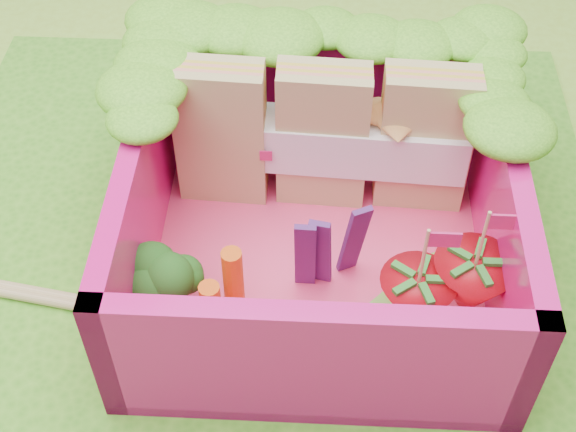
# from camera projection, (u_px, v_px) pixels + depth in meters

# --- Properties ---
(ground) EXTENTS (14.00, 14.00, 0.00)m
(ground) POSITION_uv_depth(u_px,v_px,m) (260.00, 254.00, 3.01)
(ground) COLOR #88B232
(ground) RESTS_ON ground
(placemat) EXTENTS (2.60, 2.60, 0.03)m
(placemat) POSITION_uv_depth(u_px,v_px,m) (260.00, 252.00, 3.00)
(placemat) COLOR #499C23
(placemat) RESTS_ON ground
(bento_floor) EXTENTS (1.30, 1.30, 0.05)m
(bento_floor) POSITION_uv_depth(u_px,v_px,m) (318.00, 259.00, 2.93)
(bento_floor) COLOR #F33E73
(bento_floor) RESTS_ON placemat
(bento_box) EXTENTS (1.30, 1.30, 0.55)m
(bento_box) POSITION_uv_depth(u_px,v_px,m) (320.00, 212.00, 2.74)
(bento_box) COLOR #E0127A
(bento_box) RESTS_ON placemat
(lettuce_ruffle) EXTENTS (1.43, 0.83, 0.11)m
(lettuce_ruffle) POSITION_uv_depth(u_px,v_px,m) (325.00, 49.00, 2.82)
(lettuce_ruffle) COLOR #368D19
(lettuce_ruffle) RESTS_ON bento_box
(sandwich_stack) EXTENTS (1.08, 0.22, 0.58)m
(sandwich_stack) POSITION_uv_depth(u_px,v_px,m) (324.00, 137.00, 2.92)
(sandwich_stack) COLOR tan
(sandwich_stack) RESTS_ON bento_floor
(broccoli) EXTENTS (0.31, 0.31, 0.25)m
(broccoli) POSITION_uv_depth(u_px,v_px,m) (167.00, 283.00, 2.60)
(broccoli) COLOR #7DAF54
(broccoli) RESTS_ON bento_floor
(carrot_sticks) EXTENTS (0.13, 0.18, 0.28)m
(carrot_sticks) POSITION_uv_depth(u_px,v_px,m) (223.00, 294.00, 2.63)
(carrot_sticks) COLOR orange
(carrot_sticks) RESTS_ON bento_floor
(purple_wedges) EXTENTS (0.23, 0.11, 0.38)m
(purple_wedges) POSITION_uv_depth(u_px,v_px,m) (327.00, 249.00, 2.68)
(purple_wedges) COLOR #45164E
(purple_wedges) RESTS_ON bento_floor
(strawberry_left) EXTENTS (0.25, 0.25, 0.49)m
(strawberry_left) POSITION_uv_depth(u_px,v_px,m) (415.00, 303.00, 2.60)
(strawberry_left) COLOR red
(strawberry_left) RESTS_ON bento_floor
(strawberry_right) EXTENTS (0.27, 0.27, 0.51)m
(strawberry_right) POSITION_uv_depth(u_px,v_px,m) (469.00, 288.00, 2.63)
(strawberry_right) COLOR red
(strawberry_right) RESTS_ON bento_floor
(snap_peas) EXTENTS (0.66, 0.56, 0.05)m
(snap_peas) POSITION_uv_depth(u_px,v_px,m) (410.00, 292.00, 2.76)
(snap_peas) COLOR #59A132
(snap_peas) RESTS_ON bento_floor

